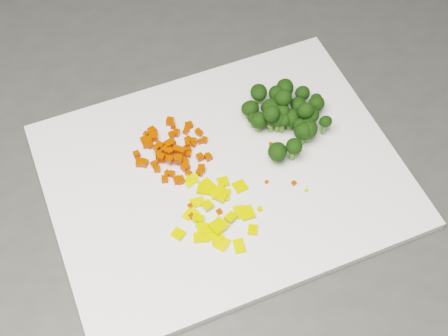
{
  "coord_description": "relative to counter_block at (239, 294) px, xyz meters",
  "views": [
    {
      "loc": [
        -0.3,
        -0.15,
        1.55
      ],
      "look_at": [
        -0.23,
        0.27,
        0.92
      ],
      "focal_mm": 50.0,
      "sensor_mm": 36.0,
      "label": 1
    }
  ],
  "objects": [
    {
      "name": "counter_block",
      "position": [
        0.0,
        0.0,
        0.0
      ],
      "size": [
        1.04,
        0.77,
        0.9
      ],
      "primitive_type": "cube",
      "rotation": [
        0.0,
        0.0,
        -0.08
      ],
      "color": "#3F3F3D",
      "rests_on": "ground"
    },
    {
      "name": "cutting_board",
      "position": [
        -0.03,
        -0.03,
        0.46
      ],
      "size": [
        0.49,
        0.42,
        0.01
      ],
      "primitive_type": "cube",
      "rotation": [
        0.0,
        0.0,
        0.23
      ],
      "color": "white",
      "rests_on": "counter_block"
    },
    {
      "name": "carrot_pile",
      "position": [
        -0.09,
        0.01,
        0.47
      ],
      "size": [
        0.09,
        0.09,
        0.03
      ],
      "primitive_type": null,
      "color": "#C02902",
      "rests_on": "cutting_board"
    },
    {
      "name": "pepper_pile",
      "position": [
        -0.05,
        -0.08,
        0.47
      ],
      "size": [
        0.11,
        0.11,
        0.02
      ],
      "primitive_type": null,
      "color": "yellow",
      "rests_on": "cutting_board"
    },
    {
      "name": "broccoli_pile",
      "position": [
        0.06,
        0.03,
        0.49
      ],
      "size": [
        0.11,
        0.11,
        0.05
      ],
      "primitive_type": null,
      "color": "black",
      "rests_on": "cutting_board"
    },
    {
      "name": "carrot_cube_0",
      "position": [
        -0.08,
        0.01,
        0.47
      ],
      "size": [
        0.01,
        0.01,
        0.01
      ],
      "primitive_type": "cube",
      "rotation": [
        0.0,
        0.0,
        1.17
      ],
      "color": "#C02902",
      "rests_on": "carrot_pile"
    },
    {
      "name": "carrot_cube_1",
      "position": [
        -0.07,
        0.02,
        0.47
      ],
      "size": [
        0.01,
        0.01,
        0.01
      ],
      "primitive_type": "cube",
      "rotation": [
        0.0,
        0.0,
        1.69
      ],
      "color": "#C02902",
      "rests_on": "carrot_pile"
    },
    {
      "name": "carrot_cube_2",
      "position": [
        -0.09,
        0.04,
        0.46
      ],
      "size": [
        0.01,
        0.01,
        0.01
      ],
      "primitive_type": "cube",
      "rotation": [
        0.0,
        0.0,
        3.06
      ],
      "color": "#C02902",
      "rests_on": "carrot_pile"
    },
    {
      "name": "carrot_cube_3",
      "position": [
        -0.07,
        0.01,
        0.47
      ],
      "size": [
        0.01,
        0.01,
        0.01
      ],
      "primitive_type": "cube",
      "rotation": [
        0.0,
        0.0,
        1.79
      ],
      "color": "#C02902",
      "rests_on": "carrot_pile"
    },
    {
      "name": "carrot_cube_4",
      "position": [
        -0.06,
        0.02,
        0.46
      ],
      "size": [
        0.01,
        0.01,
        0.01
      ],
      "primitive_type": "cube",
      "rotation": [
        0.0,
        0.0,
        2.48
      ],
      "color": "#C02902",
      "rests_on": "carrot_pile"
    },
    {
      "name": "carrot_cube_5",
      "position": [
        -0.06,
        0.05,
        0.47
      ],
      "size": [
        0.01,
        0.01,
        0.01
      ],
      "primitive_type": "cube",
      "rotation": [
        0.0,
        0.0,
        1.71
      ],
      "color": "#C02902",
      "rests_on": "carrot_pile"
    },
    {
      "name": "carrot_cube_6",
      "position": [
        -0.09,
        0.01,
        0.47
      ],
      "size": [
        0.01,
        0.01,
        0.01
      ],
      "primitive_type": "cube",
      "rotation": [
        0.0,
        0.0,
        0.31
      ],
      "color": "#C02902",
      "rests_on": "carrot_pile"
    },
    {
      "name": "carrot_cube_7",
      "position": [
        -0.13,
        0.0,
        0.47
      ],
      "size": [
        0.01,
        0.01,
        0.01
      ],
      "primitive_type": "cube",
      "rotation": [
        0.0,
        0.0,
        1.06
      ],
      "color": "#C02902",
      "rests_on": "carrot_pile"
    },
    {
      "name": "carrot_cube_8",
      "position": [
        -0.1,
        -0.02,
        0.46
      ],
      "size": [
        0.01,
        0.01,
        0.01
      ],
      "primitive_type": "cube",
      "rotation": [
        0.0,
        0.0,
        1.14
      ],
      "color": "#C02902",
      "rests_on": "carrot_pile"
    },
    {
      "name": "carrot_cube_9",
      "position": [
        -0.11,
        0.0,
        0.47
      ],
      "size": [
        0.01,
        0.01,
        0.01
      ],
      "primitive_type": "cube",
      "rotation": [
        0.0,
        0.0,
        1.2
      ],
      "color": "#C02902",
      "rests_on": "carrot_pile"
    },
    {
      "name": "carrot_cube_10",
      "position": [
        -0.08,
        -0.0,
        0.47
      ],
      "size": [
        0.01,
        0.01,
        0.01
      ],
      "primitive_type": "cube",
      "rotation": [
        0.0,
        0.0,
        2.42
      ],
      "color": "#C02902",
      "rests_on": "carrot_pile"
    },
    {
      "name": "carrot_cube_11",
      "position": [
        -0.11,
        0.02,
        0.47
      ],
      "size": [
        0.01,
        0.01,
        0.01
      ],
      "primitive_type": "cube",
      "rotation": [
        0.0,
        0.0,
        0.73
      ],
      "color": "#C02902",
      "rests_on": "carrot_pile"
    },
    {
      "name": "carrot_cube_12",
      "position": [
        -0.12,
        -0.0,
        0.46
      ],
      "size": [
        0.01,
        0.01,
        0.01
      ],
      "primitive_type": "cube",
      "rotation": [
        0.0,
        0.0,
        0.42
      ],
      "color": "#C02902",
      "rests_on": "carrot_pile"
    },
    {
      "name": "carrot_cube_13",
      "position": [
        -0.09,
        -0.03,
        0.47
      ],
      "size": [
        0.01,
        0.01,
        0.01
      ],
      "primitive_type": "cube",
      "rotation": [
        0.0,
        0.0,
        1.75
      ],
      "color": "#C02902",
      "rests_on": "carrot_pile"
    },
    {
      "name": "carrot_cube_14",
      "position": [
        -0.1,
        -0.0,
        0.47
      ],
      "size": [
        0.01,
        0.01,
        0.01
      ],
      "primitive_type": "cube",
      "rotation": [
        0.0,
        0.0,
        0.68
      ],
      "color": "#C02902",
      "rests_on": "carrot_pile"
    },
    {
      "name": "carrot_cube_15",
      "position": [
        -0.08,
        0.01,
        0.47
      ],
      "size": [
        0.01,
        0.01,
        0.01
      ],
      "primitive_type": "cube",
      "rotation": [
        0.0,
        0.0,
        2.56
      ],
      "color": "#C02902",
      "rests_on": "carrot_pile"
    },
    {
      "name": "carrot_cube_16",
      "position": [
        -0.09,
        0.04,
        0.46
      ],
      "size": [
        0.01,
        0.01,
        0.01
      ],
      "primitive_type": "cube",
      "rotation": [
        0.0,
        0.0,
        0.44
      ],
      "color": "#C02902",
      "rests_on": "carrot_pile"
    },
    {
      "name": "carrot_cube_17",
      "position": [
        -0.13,
        0.0,
        0.46
      ],
      "size": [
        0.01,
        0.01,
        0.01
      ],
      "primitive_type": "cube",
      "rotation": [
        0.0,
        0.0,
        0.06
      ],
      "color": "#C02902",
      "rests_on": "carrot_pile"
    },
    {
      "name": "carrot_cube_18",
      "position": [
        -0.07,
        0.05,
        0.46
      ],
      "size": [
        0.01,
        0.01,
        0.01
      ],
      "primitive_type": "cube",
      "rotation": [
        0.0,
        0.0,
        1.23
      ],
      "color": "#C02902",
      "rests_on": "carrot_pile"
    },
    {
      "name": "carrot_cube_19",
      "position": [
        -0.05,
        0.04,
        0.46
      ],
      "size": [
        0.01,
        0.01,
        0.01
      ],
      "primitive_type": "cube",
      "rotation": [
        0.0,
        0.0,
        2.36
      ],
      "color": "#C02902",
      "rests_on": "carrot_pile"
    },
    {
      "name": "carrot_cube_20",
      "position": [
        -0.08,
        0.01,
        0.46
      ],
      "size": [
        0.01,
        0.01,
        0.01
      ],
      "primitive_type": "cube",
      "rotation": [
        0.0,
        0.0,
        2.17
      ],
      "color": "#C02902",
      "rests_on": "carrot_pile"
    },
    {
      "name": "carrot_cube_21",
      "position": [
        -0.09,
        0.02,
        0.47
      ],
      "size": [
        0.01,
        0.01,
        0.01
      ],
      "primitive_type": "cube",
      "rotation": [
        0.0,
        0.0,
        0.69
      ],
      "color": "#C02902",
      "rests_on": "carrot_pile"
    },
    {
      "name": "carrot_cube_22",
      "position": [
        -0.07,
        0.05,
        0.46
      ],
      "size": [
        0.01,
        0.01,
        0.01
      ],
      "primitive_type": "cube",
      "rotation": [
        0.0,
        0.0,
        3.01
      ],
      "color": "#C02902",
      "rests_on": "carrot_pile"
    },
    {
      "name": "carrot_cube_23",
      "position": [
        -0.09,
        0.05,
        0.46
      ],
      "size": [
        0.01,
        0.01,
        0.01
      ],
      "primitive_type": "cube",
      "rotation": [
        0.0,
        0.0,
        3.06
      ],
      "color": "#C02902",
      "rests_on": "carrot_pile"
    },
    {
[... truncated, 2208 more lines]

